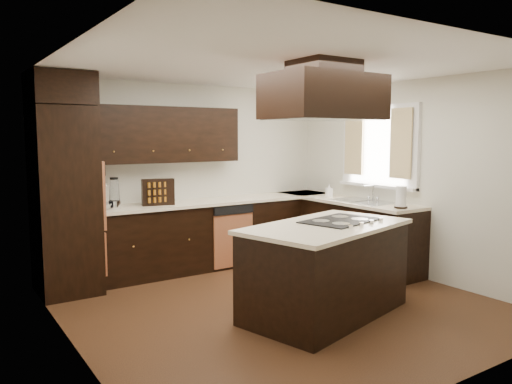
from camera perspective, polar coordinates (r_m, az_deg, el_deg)
floor at (r=5.48m, az=2.66°, el=-12.80°), size 4.20×4.20×0.02m
ceiling at (r=5.23m, az=2.81°, el=14.28°), size 4.20×4.20×0.02m
wall_back at (r=7.01m, az=-7.53°, el=1.92°), size 4.20×0.02×2.50m
wall_front at (r=3.74m, az=22.28°, el=-2.46°), size 4.20×0.02×2.50m
wall_left at (r=4.32m, az=-20.48°, el=-1.25°), size 0.02×4.20×2.50m
wall_right at (r=6.67m, az=17.51°, el=1.44°), size 0.02×4.20×2.50m
oven_column at (r=6.06m, az=-21.01°, el=-0.97°), size 0.65×0.75×2.12m
wall_oven_face at (r=6.14m, az=-17.85°, el=-0.20°), size 0.05×0.62×0.78m
base_cabinets_back at (r=6.87m, az=-6.02°, el=-4.99°), size 2.93×0.60×0.88m
base_cabinets_right at (r=7.16m, az=10.09°, el=-4.58°), size 0.60×2.40×0.88m
countertop_back at (r=6.78m, az=-6.01°, el=-1.20°), size 2.93×0.63×0.04m
countertop_right at (r=7.08m, az=10.08°, el=-0.94°), size 0.63×2.40×0.04m
upper_cabinets at (r=6.65m, az=-10.26°, el=6.46°), size 2.00×0.34×0.72m
dishwasher_front at (r=6.76m, az=-2.64°, el=-5.52°), size 0.60×0.05×0.72m
window_frame at (r=6.98m, az=13.89°, el=5.05°), size 0.06×1.32×1.12m
window_pane at (r=7.00m, az=14.05°, el=5.05°), size 0.00×1.20×1.00m
curtain_left at (r=6.66m, az=16.22°, el=5.36°), size 0.02×0.34×0.90m
curtain_right at (r=7.23m, az=11.12°, el=5.56°), size 0.02×0.34×0.90m
sink_rim at (r=6.84m, az=12.19°, el=-1.04°), size 0.52×0.84×0.01m
island at (r=5.12m, az=7.95°, el=-8.98°), size 1.89×1.33×0.88m
island_top at (r=5.02m, az=8.03°, el=-3.91°), size 1.96×1.41×0.04m
cooktop at (r=5.23m, az=9.62°, el=-3.23°), size 0.92×0.72×0.01m
range_hood at (r=4.83m, az=7.71°, el=10.70°), size 1.05×0.72×0.42m
hood_duct at (r=4.85m, az=7.76°, el=13.94°), size 0.55×0.50×0.13m
blender_base at (r=6.23m, az=-15.84°, el=-1.43°), size 0.15×0.15×0.10m
blender_pitcher at (r=6.21m, az=-15.89°, el=0.22°), size 0.13×0.13×0.26m
spice_rack at (r=6.42m, az=-11.13°, el=-0.01°), size 0.42×0.18×0.34m
mixing_bowl at (r=6.27m, az=-17.10°, el=-1.59°), size 0.30×0.30×0.06m
soap_bottle at (r=7.30m, az=8.35°, el=0.20°), size 0.10×0.10×0.18m
paper_towel at (r=6.29m, az=16.25°, el=-0.59°), size 0.15×0.15×0.27m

